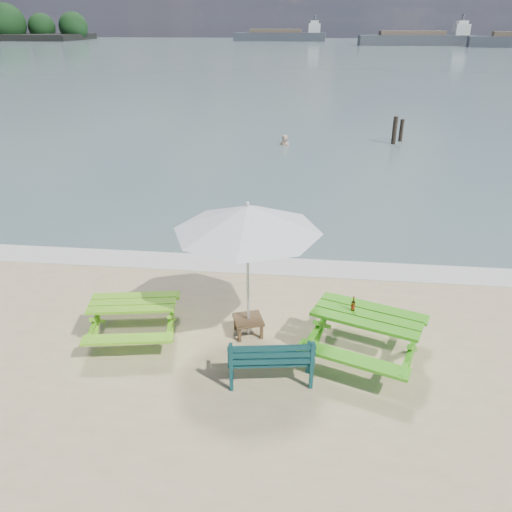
# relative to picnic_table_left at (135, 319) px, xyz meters

# --- Properties ---
(sea) EXTENTS (300.00, 300.00, 0.00)m
(sea) POSITION_rel_picnic_table_left_xyz_m (2.50, 83.45, -0.34)
(sea) COLOR slate
(sea) RESTS_ON ground
(foam_strip) EXTENTS (22.00, 0.90, 0.01)m
(foam_strip) POSITION_rel_picnic_table_left_xyz_m (2.50, 3.05, -0.33)
(foam_strip) COLOR silver
(foam_strip) RESTS_ON ground
(picnic_table_left) EXTENTS (1.74, 1.88, 0.71)m
(picnic_table_left) POSITION_rel_picnic_table_left_xyz_m (0.00, 0.00, 0.00)
(picnic_table_left) COLOR #69BC1C
(picnic_table_left) RESTS_ON ground
(picnic_table_right) EXTENTS (2.28, 2.39, 0.82)m
(picnic_table_right) POSITION_rel_picnic_table_left_xyz_m (3.99, -0.15, 0.05)
(picnic_table_right) COLOR #40A619
(picnic_table_right) RESTS_ON ground
(park_bench) EXTENTS (1.35, 0.63, 0.80)m
(park_bench) POSITION_rel_picnic_table_left_xyz_m (2.48, -0.96, -0.09)
(park_bench) COLOR #0D3739
(park_bench) RESTS_ON ground
(side_table) EXTENTS (0.63, 0.63, 0.32)m
(side_table) POSITION_rel_picnic_table_left_xyz_m (1.98, 0.29, -0.17)
(side_table) COLOR brown
(side_table) RESTS_ON ground
(patio_umbrella) EXTENTS (3.14, 3.14, 2.44)m
(patio_umbrella) POSITION_rel_picnic_table_left_xyz_m (1.98, 0.29, 1.88)
(patio_umbrella) COLOR silver
(patio_umbrella) RESTS_ON ground
(beer_bottle) EXTENTS (0.07, 0.07, 0.26)m
(beer_bottle) POSITION_rel_picnic_table_left_xyz_m (3.74, -0.06, 0.57)
(beer_bottle) COLOR #904B15
(beer_bottle) RESTS_ON picnic_table_right
(swimmer) EXTENTS (0.69, 0.59, 1.60)m
(swimmer) POSITION_rel_picnic_table_left_xyz_m (1.75, 15.35, -0.68)
(swimmer) COLOR tan
(swimmer) RESTS_ON ground
(mooring_pilings) EXTENTS (0.59, 0.79, 1.43)m
(mooring_pilings) POSITION_rel_picnic_table_left_xyz_m (6.79, 16.33, 0.13)
(mooring_pilings) COLOR black
(mooring_pilings) RESTS_ON ground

